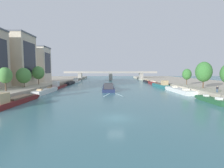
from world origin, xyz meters
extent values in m
plane|color=#42757F|center=(0.00, 0.00, 0.00)|extent=(400.00, 400.00, 0.00)
cube|color=#B2A893|center=(-41.75, 55.00, 0.87)|extent=(36.00, 170.00, 1.75)
cube|color=#B2A893|center=(41.75, 55.00, 0.87)|extent=(36.00, 170.00, 1.75)
cube|color=#1E284C|center=(-1.42, 38.61, 0.46)|extent=(4.48, 22.06, 0.93)
cube|color=#1E284C|center=(-1.60, 49.96, 0.56)|extent=(3.95, 1.27, 0.83)
cube|color=#1E284C|center=(-1.42, 38.61, 0.96)|extent=(4.56, 22.06, 0.06)
cube|color=#38383D|center=(-1.30, 31.13, 1.87)|extent=(3.17, 4.45, 1.77)
cube|color=black|center=(-1.34, 33.34, 2.14)|extent=(2.48, 0.07, 0.50)
cube|color=brown|center=(-1.45, 40.81, 1.17)|extent=(3.41, 11.49, 0.36)
cylinder|color=#232328|center=(-0.70, 32.02, 1.54)|extent=(0.07, 0.07, 1.10)
cube|color=silver|center=(1.85, 23.34, 0.01)|extent=(2.09, 5.85, 0.03)
cube|color=silver|center=(-1.75, 23.29, 0.01)|extent=(1.91, 5.89, 0.03)
cube|color=maroon|center=(-21.20, 10.83, 0.48)|extent=(3.49, 14.23, 0.96)
cube|color=maroon|center=(-20.99, 18.25, 0.57)|extent=(2.97, 1.29, 0.84)
cube|color=maroon|center=(-21.20, 10.83, 0.99)|extent=(3.55, 14.23, 0.06)
cube|color=black|center=(-21.29, 7.45, 2.27)|extent=(1.85, 0.08, 0.54)
cube|color=brown|center=(-21.16, 12.24, 1.20)|extent=(2.62, 7.42, 0.36)
cylinder|color=#232328|center=(-20.85, 6.57, 1.57)|extent=(0.07, 0.07, 1.10)
cube|color=silver|center=(-21.34, 27.39, 0.63)|extent=(2.74, 14.23, 1.25)
cube|color=silver|center=(-21.20, 34.83, 0.75)|extent=(2.37, 1.30, 0.99)
cube|color=silver|center=(-21.34, 27.39, 1.28)|extent=(2.79, 14.23, 0.06)
cube|color=tan|center=(-21.28, 30.51, 1.51)|extent=(1.25, 0.92, 0.40)
cube|color=tan|center=(-21.42, 23.42, 1.55)|extent=(1.38, 1.13, 0.48)
cylinder|color=#232328|center=(-21.05, 23.13, 1.86)|extent=(0.07, 0.07, 1.10)
cube|color=maroon|center=(-21.99, 43.84, 0.48)|extent=(2.96, 13.84, 0.95)
cube|color=maroon|center=(-22.16, 51.08, 0.57)|extent=(2.53, 1.27, 0.84)
cube|color=maroon|center=(-21.99, 43.84, 0.98)|extent=(3.01, 13.84, 0.06)
cube|color=white|center=(-21.88, 39.16, 2.03)|extent=(2.04, 2.80, 2.03)
cube|color=black|center=(-21.91, 40.54, 2.33)|extent=(1.58, 0.07, 0.57)
cube|color=brown|center=(-22.02, 45.22, 1.19)|extent=(2.22, 7.21, 0.36)
cylinder|color=#232328|center=(-21.49, 39.72, 1.56)|extent=(0.07, 0.07, 1.10)
cube|color=black|center=(-21.85, 60.60, 0.58)|extent=(2.81, 13.56, 1.15)
cube|color=black|center=(-21.98, 67.71, 0.69)|extent=(2.46, 1.29, 0.94)
cube|color=black|center=(-21.85, 60.60, 1.18)|extent=(2.87, 13.56, 0.06)
cube|color=#38383D|center=(-21.91, 63.57, 1.41)|extent=(1.30, 0.92, 0.40)
cube|color=#38383D|center=(-21.78, 56.82, 1.45)|extent=(1.43, 1.13, 0.48)
cylinder|color=#232328|center=(-21.39, 56.55, 1.76)|extent=(0.07, 0.07, 1.10)
cube|color=silver|center=(-21.37, 77.92, 0.50)|extent=(3.58, 14.79, 0.99)
cube|color=silver|center=(-21.65, 85.61, 0.59)|extent=(2.94, 1.32, 0.86)
cube|color=silver|center=(-21.37, 77.92, 1.02)|extent=(3.64, 14.80, 0.06)
cube|color=white|center=(-21.19, 72.93, 1.94)|extent=(2.39, 3.02, 1.79)
cube|color=black|center=(-21.24, 74.41, 2.21)|extent=(1.83, 0.10, 0.50)
cube|color=brown|center=(-21.42, 79.39, 1.23)|extent=(2.65, 7.72, 0.36)
cylinder|color=#232328|center=(-20.75, 73.53, 1.60)|extent=(0.07, 0.07, 1.10)
cube|color=#235633|center=(21.93, 11.78, 0.49)|extent=(1.98, 9.11, 0.99)
cube|color=#235633|center=(21.98, 16.68, 0.59)|extent=(1.81, 1.23, 0.86)
cube|color=#235633|center=(21.93, 11.78, 1.02)|extent=(2.01, 9.12, 0.06)
cube|color=white|center=(21.95, 13.78, 1.25)|extent=(0.96, 0.91, 0.40)
cube|color=white|center=(21.91, 9.23, 1.29)|extent=(1.05, 1.11, 0.48)
cylinder|color=#232328|center=(22.19, 9.05, 1.60)|extent=(0.07, 0.07, 1.10)
cube|color=silver|center=(22.06, 28.48, 0.61)|extent=(3.52, 15.98, 1.22)
cube|color=silver|center=(21.93, 36.79, 0.73)|extent=(3.12, 1.30, 0.98)
cube|color=silver|center=(22.06, 28.48, 1.25)|extent=(3.59, 15.98, 0.06)
cube|color=beige|center=(22.01, 31.98, 1.48)|extent=(1.65, 0.93, 0.40)
cube|color=beige|center=(22.14, 24.02, 1.52)|extent=(1.81, 1.13, 0.48)
cylinder|color=#232328|center=(22.63, 23.71, 1.83)|extent=(0.07, 0.07, 1.10)
cube|color=#23666B|center=(21.22, 45.42, 0.63)|extent=(3.29, 13.89, 1.26)
cube|color=#23666B|center=(20.94, 52.66, 0.76)|extent=(2.68, 1.36, 1.00)
cube|color=#23666B|center=(21.22, 45.42, 1.29)|extent=(3.35, 13.89, 0.06)
cube|color=tan|center=(21.40, 40.73, 2.26)|extent=(2.18, 2.84, 1.88)
cube|color=black|center=(21.35, 42.12, 2.54)|extent=(1.66, 0.09, 0.53)
cube|color=brown|center=(21.17, 46.80, 1.50)|extent=(2.43, 7.25, 0.36)
cylinder|color=#232328|center=(21.79, 41.30, 1.87)|extent=(0.07, 0.07, 1.10)
cube|color=maroon|center=(22.10, 61.18, 0.64)|extent=(2.47, 10.75, 1.28)
cube|color=maroon|center=(22.17, 66.89, 0.77)|extent=(2.23, 1.29, 1.01)
cube|color=maroon|center=(22.10, 61.18, 1.31)|extent=(2.52, 10.75, 0.06)
cube|color=beige|center=(22.13, 63.53, 1.54)|extent=(1.18, 0.91, 0.40)
cube|color=beige|center=(22.06, 58.18, 1.58)|extent=(1.30, 1.12, 0.48)
cylinder|color=#232328|center=(22.41, 57.96, 1.89)|extent=(0.07, 0.07, 1.10)
cube|color=black|center=(22.11, 74.70, 0.60)|extent=(2.29, 11.52, 1.19)
cube|color=black|center=(22.20, 80.80, 0.72)|extent=(2.03, 1.28, 0.96)
cube|color=black|center=(22.11, 74.70, 1.22)|extent=(2.33, 11.52, 0.06)
cube|color=tan|center=(22.14, 77.23, 1.45)|extent=(1.07, 0.92, 0.40)
cube|color=tan|center=(22.06, 71.49, 1.49)|extent=(1.18, 1.12, 0.48)
cylinder|color=#232328|center=(22.38, 71.25, 1.80)|extent=(0.07, 0.07, 1.10)
cylinder|color=brown|center=(-28.37, 18.98, 3.26)|extent=(0.32, 0.32, 3.03)
ellipsoid|color=#4C8942|center=(-28.37, 18.98, 5.92)|extent=(3.38, 3.38, 4.19)
cylinder|color=brown|center=(-29.14, 29.54, 2.95)|extent=(0.29, 0.29, 2.42)
ellipsoid|color=#4C8942|center=(-29.14, 29.54, 5.55)|extent=(4.58, 4.58, 5.03)
cylinder|color=brown|center=(-28.65, 39.22, 3.35)|extent=(0.27, 0.27, 3.22)
ellipsoid|color=#4C8942|center=(-28.65, 39.22, 6.36)|extent=(4.47, 4.47, 5.09)
cylinder|color=brown|center=(28.15, 25.55, 3.42)|extent=(0.39, 0.39, 3.34)
ellipsoid|color=#387533|center=(28.15, 25.55, 6.79)|extent=(4.79, 4.79, 6.19)
cylinder|color=brown|center=(28.78, 37.46, 3.19)|extent=(0.31, 0.31, 2.90)
ellipsoid|color=#387533|center=(28.78, 37.46, 5.78)|extent=(3.34, 3.34, 4.16)
cylinder|color=black|center=(-25.16, 11.82, 1.85)|extent=(0.22, 0.22, 0.20)
cube|color=beige|center=(-38.37, 38.25, 11.17)|extent=(14.50, 11.18, 18.85)
cube|color=#565B66|center=(-38.37, 38.25, 20.84)|extent=(14.93, 11.52, 0.50)
cube|color=#232833|center=(-31.11, 38.25, 12.11)|extent=(0.04, 8.95, 11.31)
cube|color=beige|center=(-38.37, 57.20, 10.09)|extent=(13.40, 9.07, 16.69)
cube|color=#4C515B|center=(-38.37, 57.20, 18.69)|extent=(13.80, 9.34, 0.50)
cube|color=#232833|center=(-31.66, 57.20, 10.93)|extent=(0.04, 7.25, 10.02)
cube|color=#9E998E|center=(0.00, 100.87, 5.59)|extent=(71.51, 4.40, 0.60)
cube|color=#9E998E|center=(0.00, 98.87, 6.34)|extent=(71.51, 0.30, 0.90)
cube|color=#9E998E|center=(0.00, 102.87, 6.34)|extent=(71.51, 0.30, 0.90)
cube|color=#9E998E|center=(-23.75, 100.87, 2.65)|extent=(2.80, 3.60, 5.29)
cube|color=#9E998E|center=(0.00, 100.87, 2.65)|extent=(2.80, 3.60, 5.29)
cube|color=#9E998E|center=(23.75, 100.87, 2.65)|extent=(2.80, 3.60, 5.29)
cylinder|color=navy|center=(25.67, 15.54, 2.17)|extent=(0.13, 0.13, 0.84)
cylinder|color=navy|center=(25.80, 15.38, 2.17)|extent=(0.13, 0.13, 0.84)
cube|color=black|center=(25.73, 15.46, 2.87)|extent=(0.37, 0.39, 0.56)
sphere|color=beige|center=(25.73, 15.46, 3.27)|extent=(0.21, 0.21, 0.21)
cylinder|color=black|center=(25.59, 15.63, 2.87)|extent=(0.09, 0.09, 0.54)
cylinder|color=black|center=(25.87, 15.29, 2.87)|extent=(0.09, 0.09, 0.54)
camera|label=1|loc=(-1.02, -23.34, 7.04)|focal=25.59mm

